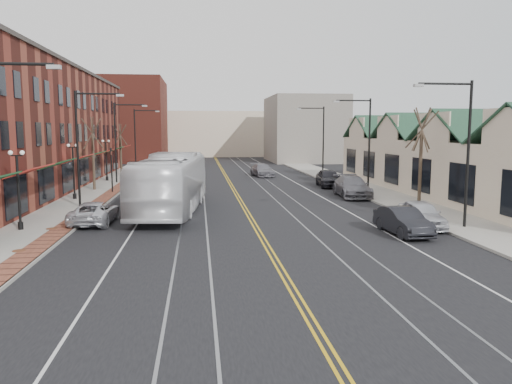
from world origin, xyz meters
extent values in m
plane|color=black|center=(0.00, 0.00, 0.00)|extent=(160.00, 160.00, 0.00)
cube|color=gray|center=(-12.00, 20.00, 0.07)|extent=(4.00, 120.00, 0.15)
cube|color=gray|center=(12.00, 20.00, 0.07)|extent=(4.00, 120.00, 0.15)
cube|color=maroon|center=(-19.00, 27.00, 5.50)|extent=(10.00, 50.00, 11.00)
cube|color=beige|center=(18.00, 20.00, 2.30)|extent=(8.00, 36.00, 4.60)
cube|color=maroon|center=(-16.00, 70.00, 7.00)|extent=(14.00, 18.00, 14.00)
cube|color=beige|center=(0.00, 85.00, 4.50)|extent=(22.00, 14.00, 9.00)
cube|color=slate|center=(15.00, 65.00, 5.50)|extent=(12.00, 16.00, 11.00)
cylinder|color=black|center=(-10.00, 0.00, 7.95)|extent=(3.00, 0.12, 0.12)
cube|color=#999999|center=(-8.50, 0.00, 7.85)|extent=(0.50, 0.25, 0.15)
cylinder|color=black|center=(-11.50, 16.00, 4.15)|extent=(0.16, 0.16, 8.00)
cylinder|color=black|center=(-10.00, 16.00, 7.95)|extent=(3.00, 0.12, 0.12)
cube|color=#999999|center=(-8.50, 16.00, 7.85)|extent=(0.50, 0.25, 0.15)
cylinder|color=black|center=(-11.50, 32.00, 4.15)|extent=(0.16, 0.16, 8.00)
cylinder|color=black|center=(-10.00, 32.00, 7.95)|extent=(3.00, 0.12, 0.12)
cube|color=#999999|center=(-8.50, 32.00, 7.85)|extent=(0.50, 0.25, 0.15)
cylinder|color=black|center=(-11.50, 48.00, 4.15)|extent=(0.16, 0.16, 8.00)
cylinder|color=black|center=(-10.00, 48.00, 7.95)|extent=(3.00, 0.12, 0.12)
cube|color=#999999|center=(-8.50, 48.00, 7.85)|extent=(0.50, 0.25, 0.15)
cylinder|color=black|center=(11.50, 6.00, 4.15)|extent=(0.16, 0.16, 8.00)
cylinder|color=black|center=(10.00, 6.00, 7.95)|extent=(3.00, 0.12, 0.12)
cube|color=#999999|center=(8.50, 6.00, 7.85)|extent=(0.50, 0.25, 0.15)
cylinder|color=black|center=(11.50, 22.00, 4.15)|extent=(0.16, 0.16, 8.00)
cylinder|color=black|center=(10.00, 22.00, 7.95)|extent=(3.00, 0.12, 0.12)
cube|color=#999999|center=(8.50, 22.00, 7.85)|extent=(0.50, 0.25, 0.15)
cylinder|color=black|center=(11.50, 38.00, 4.15)|extent=(0.16, 0.16, 8.00)
cylinder|color=black|center=(10.00, 38.00, 7.95)|extent=(3.00, 0.12, 0.12)
cube|color=#999999|center=(8.50, 38.00, 7.85)|extent=(0.50, 0.25, 0.15)
cylinder|color=black|center=(-12.80, 8.00, 0.35)|extent=(0.28, 0.28, 0.40)
cylinder|color=black|center=(-12.80, 8.00, 2.15)|extent=(0.14, 0.14, 4.00)
cube|color=black|center=(-12.80, 8.00, 4.15)|extent=(0.60, 0.06, 0.06)
sphere|color=white|center=(-13.10, 8.00, 4.30)|extent=(0.24, 0.24, 0.24)
sphere|color=white|center=(-12.50, 8.00, 4.30)|extent=(0.24, 0.24, 0.24)
cylinder|color=black|center=(-12.80, 20.00, 0.35)|extent=(0.28, 0.28, 0.40)
cylinder|color=black|center=(-12.80, 20.00, 2.15)|extent=(0.14, 0.14, 4.00)
cube|color=black|center=(-12.80, 20.00, 4.15)|extent=(0.60, 0.06, 0.06)
sphere|color=white|center=(-13.10, 20.00, 4.30)|extent=(0.24, 0.24, 0.24)
sphere|color=white|center=(-12.50, 20.00, 4.30)|extent=(0.24, 0.24, 0.24)
cylinder|color=black|center=(-12.80, 34.00, 0.35)|extent=(0.28, 0.28, 0.40)
cylinder|color=black|center=(-12.80, 34.00, 2.15)|extent=(0.14, 0.14, 4.00)
cube|color=black|center=(-12.80, 34.00, 4.15)|extent=(0.60, 0.06, 0.06)
sphere|color=white|center=(-13.10, 34.00, 4.30)|extent=(0.24, 0.24, 0.24)
sphere|color=white|center=(-12.50, 34.00, 4.30)|extent=(0.24, 0.24, 0.24)
cylinder|color=#382B21|center=(-12.50, 26.00, 2.60)|extent=(0.24, 0.24, 4.90)
cylinder|color=#382B21|center=(-12.50, 26.00, 5.15)|extent=(0.58, 1.37, 2.90)
cylinder|color=#382B21|center=(-12.50, 26.00, 5.15)|extent=(1.60, 0.66, 2.78)
cylinder|color=#382B21|center=(-12.50, 26.00, 5.15)|extent=(0.53, 1.23, 2.96)
cylinder|color=#382B21|center=(-12.50, 26.00, 5.15)|extent=(1.69, 1.03, 2.64)
cylinder|color=#382B21|center=(-12.50, 26.00, 5.15)|extent=(1.78, 1.29, 2.48)
cylinder|color=#382B21|center=(-12.50, 42.00, 2.42)|extent=(0.24, 0.24, 4.55)
cylinder|color=#382B21|center=(-12.50, 42.00, 4.80)|extent=(0.55, 1.28, 2.69)
cylinder|color=#382B21|center=(-12.50, 42.00, 4.80)|extent=(1.49, 0.62, 2.58)
cylinder|color=#382B21|center=(-12.50, 42.00, 4.80)|extent=(0.50, 1.15, 2.75)
cylinder|color=#382B21|center=(-12.50, 42.00, 4.80)|extent=(1.57, 0.97, 2.45)
cylinder|color=#382B21|center=(-12.50, 42.00, 4.80)|extent=(1.66, 1.20, 2.30)
cylinder|color=#382B21|center=(12.50, 14.00, 2.78)|extent=(0.24, 0.24, 5.25)
cylinder|color=#382B21|center=(12.50, 14.00, 5.50)|extent=(0.61, 1.46, 3.10)
cylinder|color=#382B21|center=(12.50, 14.00, 5.50)|extent=(1.70, 0.70, 2.97)
cylinder|color=#382B21|center=(12.50, 14.00, 5.50)|extent=(0.56, 1.31, 3.17)
cylinder|color=#382B21|center=(12.50, 14.00, 5.50)|extent=(1.80, 1.10, 2.82)
cylinder|color=#382B21|center=(12.50, 14.00, 5.50)|extent=(1.90, 1.37, 2.65)
cylinder|color=#592D19|center=(-11.20, 3.00, 0.16)|extent=(0.60, 0.60, 0.02)
cylinder|color=#592D19|center=(-11.20, 8.00, 0.16)|extent=(0.60, 0.60, 0.02)
cylinder|color=black|center=(-10.60, 24.00, 1.75)|extent=(0.12, 0.12, 3.20)
imported|color=black|center=(-10.60, 24.00, 3.50)|extent=(0.18, 0.15, 0.90)
imported|color=white|center=(-5.00, 13.73, 1.95)|extent=(4.72, 14.28, 3.90)
imported|color=silver|center=(-9.30, 9.95, 0.67)|extent=(2.40, 4.89, 1.34)
imported|color=silver|center=(9.27, 6.70, 0.77)|extent=(2.24, 4.66, 1.54)
imported|color=black|center=(7.50, 5.03, 0.72)|extent=(1.79, 4.46, 1.44)
imported|color=slate|center=(9.30, 19.59, 0.85)|extent=(2.79, 6.02, 1.70)
imported|color=black|center=(9.25, 26.78, 0.86)|extent=(2.41, 5.17, 1.71)
imported|color=black|center=(-5.36, 37.82, 0.67)|extent=(1.77, 4.17, 1.34)
imported|color=slate|center=(4.25, 38.09, 0.73)|extent=(2.68, 5.27, 1.47)
imported|color=silver|center=(-7.82, 50.31, 0.77)|extent=(1.98, 4.57, 1.54)
camera|label=1|loc=(-3.18, -19.80, 5.56)|focal=35.00mm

